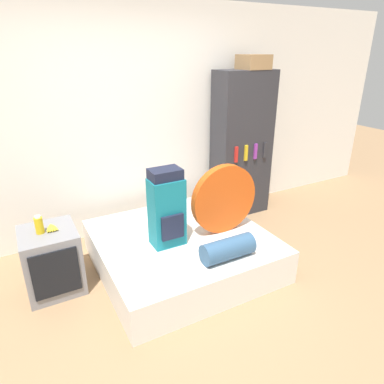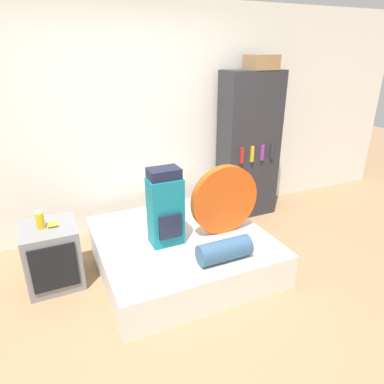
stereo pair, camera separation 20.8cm
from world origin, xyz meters
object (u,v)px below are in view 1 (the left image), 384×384
Objects in this scene: television at (52,260)px; cardboard_box at (253,62)px; canister at (39,225)px; sleeping_roll at (228,249)px; tent_bag at (224,199)px; bookshelf at (242,145)px; backpack at (167,209)px.

cardboard_box is (2.57, 0.53, 1.64)m from television.
television is 0.38m from canister.
tent_bag is at bearing 61.54° from sleeping_roll.
tent_bag is at bearing -133.49° from bookshelf.
bookshelf is 1.02m from cardboard_box.
sleeping_roll is 0.82× the size of television.
backpack is at bearing -149.58° from bookshelf.
bookshelf is at bearing 12.76° from television.
tent_bag is 4.31× the size of canister.
backpack is 1.70m from bookshelf.
television is at bearing 150.52° from sleeping_roll.
cardboard_box reaches higher than sleeping_roll.
canister is 2.95m from cardboard_box.
bookshelf is at bearing 158.66° from cardboard_box.
canister is 2.61m from bookshelf.
canister is at bearing 164.84° from backpack.
backpack is 1.14m from television.
backpack is 0.67m from sleeping_roll.
bookshelf is at bearing 12.53° from canister.
cardboard_box reaches higher than canister.
bookshelf is (1.10, 1.35, 0.49)m from sleeping_roll.
cardboard_box is (0.08, -0.03, 1.01)m from bookshelf.
canister is at bearing -168.50° from cardboard_box.
canister is (-1.69, 0.33, -0.02)m from tent_bag.
tent_bag is (0.61, -0.04, -0.01)m from backpack.
canister is 0.52× the size of cardboard_box.
cardboard_box is at bearing 11.50° from canister.
sleeping_roll is (-0.24, -0.45, -0.26)m from tent_bag.
television is 3.09m from cardboard_box.
backpack is 1.06× the size of tent_bag.
television is 2.63m from bookshelf.
backpack reaches higher than tent_bag.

